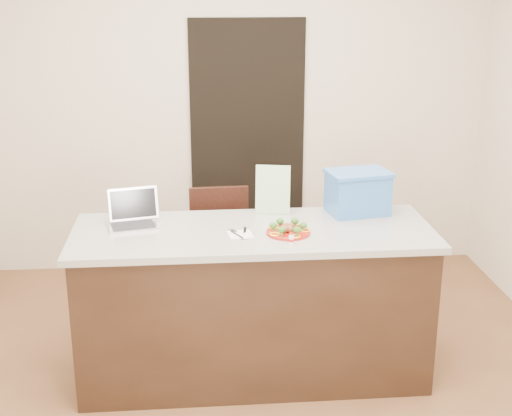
{
  "coord_description": "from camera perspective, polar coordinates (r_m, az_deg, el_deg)",
  "views": [
    {
      "loc": [
        -0.32,
        -3.55,
        2.29
      ],
      "look_at": [
        0.01,
        0.2,
        1.07
      ],
      "focal_mm": 50.0,
      "sensor_mm": 36.0,
      "label": 1
    }
  ],
  "objects": [
    {
      "name": "ground",
      "position": [
        4.24,
        0.08,
        -14.7
      ],
      "size": [
        4.0,
        4.0,
        0.0
      ],
      "primitive_type": "plane",
      "color": "brown",
      "rests_on": "ground"
    },
    {
      "name": "fork",
      "position": [
        3.99,
        -1.57,
        -2.0
      ],
      "size": [
        0.07,
        0.17,
        0.0
      ],
      "rotation": [
        0.0,
        0.0,
        0.46
      ],
      "color": "#B1B1B6",
      "rests_on": "napkin"
    },
    {
      "name": "leaflet",
      "position": [
        4.3,
        1.35,
        1.48
      ],
      "size": [
        0.21,
        0.08,
        0.3
      ],
      "primitive_type": "cube",
      "rotation": [
        -0.14,
        0.0,
        -0.19
      ],
      "color": "white",
      "rests_on": "island"
    },
    {
      "name": "napkin",
      "position": [
        3.98,
        -1.27,
        -2.13
      ],
      "size": [
        0.15,
        0.15,
        0.01
      ],
      "primitive_type": "cube",
      "rotation": [
        0.0,
        0.0,
        0.15
      ],
      "color": "white",
      "rests_on": "island"
    },
    {
      "name": "knife",
      "position": [
        3.96,
        -0.82,
        -2.11
      ],
      "size": [
        0.03,
        0.19,
        0.01
      ],
      "rotation": [
        0.0,
        0.0,
        -0.11
      ],
      "color": "white",
      "rests_on": "napkin"
    },
    {
      "name": "laptop",
      "position": [
        4.19,
        -9.8,
        -0.57
      ],
      "size": [
        0.32,
        0.29,
        0.2
      ],
      "rotation": [
        0.0,
        0.0,
        0.23
      ],
      "color": "#BBBBC0",
      "rests_on": "island"
    },
    {
      "name": "meatballs",
      "position": [
        3.99,
        2.52,
        -1.61
      ],
      "size": [
        0.09,
        0.1,
        0.04
      ],
      "color": "brown",
      "rests_on": "plate"
    },
    {
      "name": "doorway",
      "position": [
        5.7,
        -0.69,
        4.92
      ],
      "size": [
        0.9,
        0.02,
        2.0
      ],
      "primitive_type": "cube",
      "color": "black",
      "rests_on": "ground"
    },
    {
      "name": "chair",
      "position": [
        4.91,
        -2.89,
        -3.11
      ],
      "size": [
        0.42,
        0.42,
        0.92
      ],
      "rotation": [
        0.0,
        0.0,
        0.04
      ],
      "color": "black",
      "rests_on": "ground"
    },
    {
      "name": "room_shell",
      "position": [
        3.63,
        0.09,
        7.35
      ],
      "size": [
        4.0,
        4.0,
        4.0
      ],
      "color": "white",
      "rests_on": "ground"
    },
    {
      "name": "pepper_rings",
      "position": [
        3.99,
        2.59,
        -1.81
      ],
      "size": [
        0.24,
        0.24,
        0.01
      ],
      "color": "yellow",
      "rests_on": "plate"
    },
    {
      "name": "yogurt_bottle",
      "position": [
        3.85,
        2.85,
        -2.5
      ],
      "size": [
        0.03,
        0.03,
        0.06
      ],
      "rotation": [
        0.0,
        0.0,
        -0.27
      ],
      "color": "white",
      "rests_on": "island"
    },
    {
      "name": "broccoli",
      "position": [
        3.98,
        2.6,
        -1.4
      ],
      "size": [
        0.21,
        0.2,
        0.04
      ],
      "color": "#214F15",
      "rests_on": "plate"
    },
    {
      "name": "plate",
      "position": [
        4.0,
        2.59,
        -1.93
      ],
      "size": [
        0.25,
        0.25,
        0.02
      ],
      "rotation": [
        0.0,
        0.0,
        -0.24
      ],
      "color": "maroon",
      "rests_on": "island"
    },
    {
      "name": "island",
      "position": [
        4.23,
        -0.22,
        -7.59
      ],
      "size": [
        2.06,
        0.76,
        0.92
      ],
      "color": "black",
      "rests_on": "ground"
    },
    {
      "name": "blue_box",
      "position": [
        4.35,
        8.14,
        1.27
      ],
      "size": [
        0.41,
        0.33,
        0.26
      ],
      "rotation": [
        0.0,
        0.0,
        0.18
      ],
      "color": "#3368B8",
      "rests_on": "island"
    }
  ]
}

